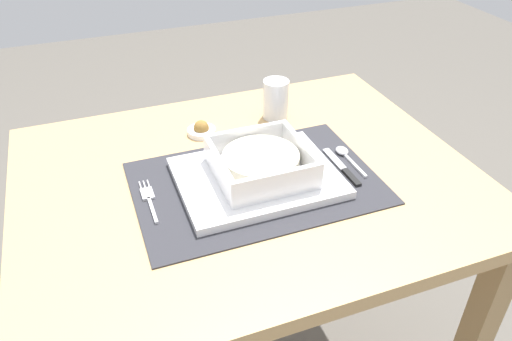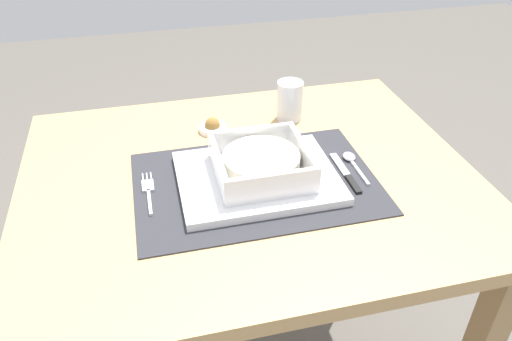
% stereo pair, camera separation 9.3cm
% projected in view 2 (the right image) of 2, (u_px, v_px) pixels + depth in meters
% --- Properties ---
extents(dining_table, '(0.88, 0.70, 0.72)m').
position_uv_depth(dining_table, '(249.00, 218.00, 1.04)').
color(dining_table, tan).
rests_on(dining_table, ground).
extents(placemat, '(0.46, 0.31, 0.00)m').
position_uv_depth(placemat, '(256.00, 183.00, 0.95)').
color(placemat, '#2D2D33').
rests_on(placemat, dining_table).
extents(serving_plate, '(0.30, 0.23, 0.02)m').
position_uv_depth(serving_plate, '(257.00, 178.00, 0.94)').
color(serving_plate, white).
rests_on(serving_plate, placemat).
extents(porridge_bowl, '(0.17, 0.17, 0.05)m').
position_uv_depth(porridge_bowl, '(261.00, 164.00, 0.93)').
color(porridge_bowl, white).
rests_on(porridge_bowl, serving_plate).
extents(fork, '(0.02, 0.13, 0.00)m').
position_uv_depth(fork, '(148.00, 190.00, 0.92)').
color(fork, silver).
rests_on(fork, placemat).
extents(spoon, '(0.02, 0.12, 0.01)m').
position_uv_depth(spoon, '(351.00, 159.00, 1.00)').
color(spoon, silver).
rests_on(spoon, placemat).
extents(butter_knife, '(0.01, 0.14, 0.01)m').
position_uv_depth(butter_knife, '(347.00, 175.00, 0.96)').
color(butter_knife, black).
rests_on(butter_knife, placemat).
extents(bread_knife, '(0.01, 0.13, 0.01)m').
position_uv_depth(bread_knife, '(333.00, 174.00, 0.96)').
color(bread_knife, '#59331E').
rests_on(bread_knife, placemat).
extents(drinking_glass, '(0.06, 0.06, 0.09)m').
position_uv_depth(drinking_glass, '(290.00, 103.00, 1.14)').
color(drinking_glass, white).
rests_on(drinking_glass, dining_table).
extents(condiment_saucer, '(0.06, 0.06, 0.03)m').
position_uv_depth(condiment_saucer, '(213.00, 127.00, 1.11)').
color(condiment_saucer, white).
rests_on(condiment_saucer, dining_table).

